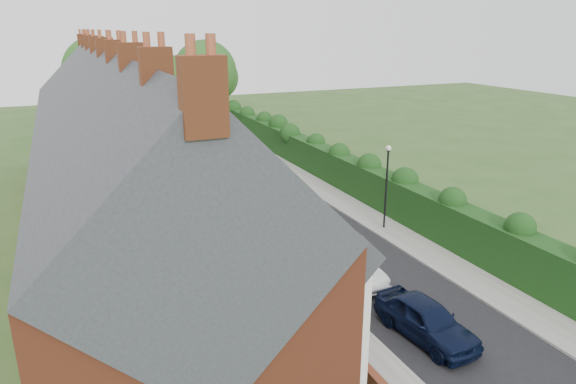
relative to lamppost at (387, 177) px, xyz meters
name	(u,v)px	position (x,y,z in m)	size (l,w,h in m)	color
ground	(372,266)	(-3.40, -4.00, -3.30)	(140.00, 140.00, 0.00)	#2D4C1E
road	(279,203)	(-3.90, 7.00, -3.29)	(6.00, 58.00, 0.02)	black
pavement_hedge_side	(331,195)	(0.20, 7.00, -3.24)	(2.20, 58.00, 0.12)	gray
pavement_house_side	(226,210)	(-7.75, 7.00, -3.24)	(1.70, 58.00, 0.12)	gray
kerb_hedge_side	(318,197)	(-0.85, 7.00, -3.23)	(0.18, 58.00, 0.13)	#979792
kerb_house_side	(237,208)	(-6.95, 7.00, -3.23)	(0.18, 58.00, 0.13)	#979792
hedge	(353,172)	(2.00, 7.00, -1.70)	(2.10, 58.00, 2.85)	#153611
terrace_row	(119,159)	(-14.27, 5.98, 1.18)	(9.05, 40.50, 11.50)	brown
garden_wall_row	(215,211)	(-8.75, 6.00, -2.84)	(0.35, 40.35, 1.10)	brown
lamppost	(387,177)	(0.00, 0.00, 0.00)	(0.32, 0.32, 5.16)	black
tree_far_left	(161,82)	(-6.05, 36.08, 2.41)	(7.14, 6.80, 9.29)	#332316
tree_far_right	(208,74)	(-0.01, 38.08, 3.02)	(7.98, 7.60, 10.31)	#332316
tree_far_back	(103,74)	(-11.99, 39.08, 3.32)	(8.40, 8.00, 10.82)	#332316
car_navy	(426,319)	(-5.00, -10.20, -2.51)	(1.85, 4.61, 1.57)	black
car_silver_a	(353,267)	(-5.11, -4.88, -2.60)	(1.47, 4.22, 1.39)	silver
car_silver_b	(286,227)	(-6.03, 1.00, -2.53)	(2.53, 5.50, 1.53)	silver
car_white	(251,200)	(-6.20, 6.34, -2.55)	(2.08, 5.13, 1.49)	silver
car_green	(242,178)	(-5.00, 11.66, -2.61)	(1.62, 4.02, 1.37)	#10381B
car_red	(226,168)	(-5.09, 15.23, -2.64)	(1.39, 3.99, 1.32)	maroon
car_beige	(199,152)	(-5.72, 21.48, -2.61)	(2.27, 4.93, 1.37)	tan
car_grey	(182,143)	(-6.40, 25.40, -2.53)	(2.15, 5.29, 1.53)	#54575C
horse	(275,188)	(-3.78, 8.00, -2.50)	(0.86, 1.89, 1.60)	#54301F
horse_cart	(264,175)	(-3.78, 10.04, -2.10)	(1.31, 2.89, 2.09)	black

